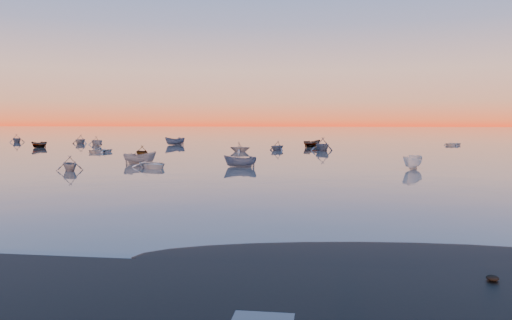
# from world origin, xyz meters

# --- Properties ---
(ground) EXTENTS (600.00, 600.00, 0.00)m
(ground) POSITION_xyz_m (0.00, 100.00, 0.00)
(ground) COLOR #625A52
(ground) RESTS_ON ground
(mud_lobes) EXTENTS (140.00, 6.00, 0.07)m
(mud_lobes) POSITION_xyz_m (0.00, -1.00, 0.01)
(mud_lobes) COLOR black
(mud_lobes) RESTS_ON ground
(moored_fleet) EXTENTS (124.00, 58.00, 1.20)m
(moored_fleet) POSITION_xyz_m (0.00, 53.00, 0.00)
(moored_fleet) COLOR silver
(moored_fleet) RESTS_ON ground
(boat_near_left) EXTENTS (4.44, 4.24, 1.08)m
(boat_near_left) POSITION_xyz_m (-12.15, 27.95, 0.00)
(boat_near_left) COLOR silver
(boat_near_left) RESTS_ON ground
(boat_near_center) EXTENTS (3.20, 3.78, 1.23)m
(boat_near_center) POSITION_xyz_m (-15.20, 32.61, 0.00)
(boat_near_center) COLOR slate
(boat_near_center) RESTS_ON ground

